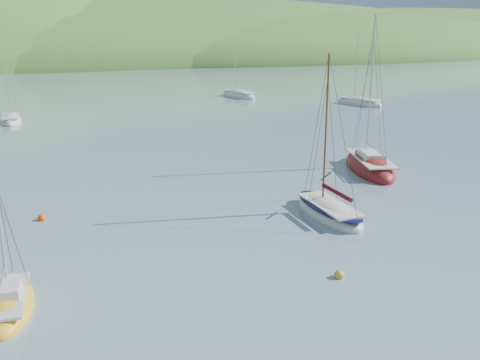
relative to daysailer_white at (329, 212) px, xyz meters
name	(u,v)px	position (x,y,z in m)	size (l,w,h in m)	color
ground	(324,272)	(-4.23, -6.13, -0.22)	(700.00, 700.00, 0.00)	slate
shoreline_hills	(7,61)	(-13.89, 166.30, -0.22)	(690.00, 135.00, 56.00)	#3E6C29
daysailer_white	(329,212)	(0.00, 0.00, 0.00)	(2.70, 6.37, 9.58)	silver
sloop_red	(369,167)	(8.22, 7.23, 0.01)	(5.50, 8.67, 12.14)	maroon
sailboat_yellow	(8,305)	(-16.83, -3.98, -0.05)	(2.45, 4.97, 6.34)	gold
distant_sloop_a	(11,121)	(-15.64, 40.63, -0.06)	(2.54, 6.39, 8.97)	silver
distant_sloop_b	(239,96)	(16.81, 51.03, -0.03)	(4.07, 8.17, 11.14)	silver
distant_sloop_d	(359,103)	(28.61, 36.60, -0.04)	(4.52, 7.88, 10.63)	silver
mooring_buoys	(233,221)	(-5.48, 0.97, -0.10)	(23.87, 12.99, 0.46)	gold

